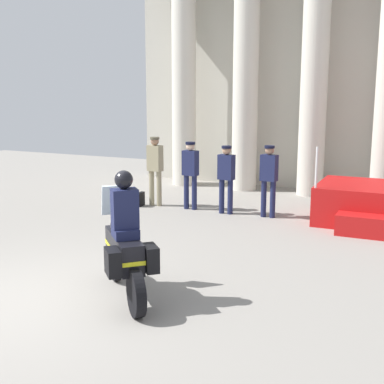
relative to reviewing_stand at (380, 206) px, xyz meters
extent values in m
plane|color=gray|center=(-4.13, -6.63, -0.42)|extent=(28.00, 28.00, 0.00)
cube|color=beige|center=(-3.15, 3.66, 3.11)|extent=(9.56, 0.30, 7.07)
cylinder|color=beige|center=(-6.14, 2.69, 2.86)|extent=(0.74, 0.74, 6.56)
cylinder|color=beige|center=(-4.14, 2.69, 2.86)|extent=(0.74, 0.74, 6.56)
cylinder|color=beige|center=(-2.15, 2.69, 2.86)|extent=(0.74, 0.74, 6.56)
cube|color=#B71414|center=(0.00, 0.08, 0.01)|extent=(2.74, 1.93, 0.87)
cube|color=#B71414|center=(0.00, -1.13, -0.20)|extent=(1.51, 0.50, 0.44)
cylinder|color=silver|center=(-1.29, -0.80, 0.90)|extent=(0.05, 0.05, 0.90)
cylinder|color=gray|center=(-5.61, -0.39, 0.03)|extent=(0.13, 0.13, 0.91)
cylinder|color=gray|center=(-5.39, -0.39, 0.03)|extent=(0.13, 0.13, 0.91)
cube|color=gray|center=(-5.50, -0.39, 0.82)|extent=(0.41, 0.27, 0.66)
sphere|color=#997056|center=(-5.50, -0.39, 1.26)|extent=(0.21, 0.21, 0.21)
cylinder|color=brown|center=(-5.50, -0.39, 1.33)|extent=(0.24, 0.24, 0.06)
cylinder|color=#191E42|center=(-4.61, -0.39, 0.01)|extent=(0.13, 0.13, 0.87)
cylinder|color=#191E42|center=(-4.39, -0.39, 0.01)|extent=(0.13, 0.13, 0.87)
cube|color=#191E42|center=(-4.50, -0.39, 0.76)|extent=(0.41, 0.27, 0.62)
sphere|color=beige|center=(-4.50, -0.39, 1.17)|extent=(0.21, 0.21, 0.21)
cylinder|color=black|center=(-4.50, -0.39, 1.25)|extent=(0.24, 0.24, 0.06)
cylinder|color=#191E42|center=(-3.62, -0.48, 0.00)|extent=(0.13, 0.13, 0.85)
cylinder|color=#191E42|center=(-3.40, -0.48, 0.00)|extent=(0.13, 0.13, 0.85)
cube|color=#191E42|center=(-3.51, -0.48, 0.72)|extent=(0.41, 0.27, 0.60)
sphere|color=tan|center=(-3.51, -0.48, 1.13)|extent=(0.21, 0.21, 0.21)
cylinder|color=black|center=(-3.51, -0.48, 1.21)|extent=(0.24, 0.24, 0.06)
cylinder|color=#191E42|center=(-2.58, -0.40, 0.01)|extent=(0.13, 0.13, 0.88)
cylinder|color=#191E42|center=(-2.36, -0.40, 0.01)|extent=(0.13, 0.13, 0.88)
cube|color=#191E42|center=(-2.47, -0.40, 0.76)|extent=(0.41, 0.27, 0.62)
sphere|color=#997056|center=(-2.47, -0.40, 1.17)|extent=(0.21, 0.21, 0.21)
cylinder|color=black|center=(-2.47, -0.40, 1.25)|extent=(0.24, 0.24, 0.06)
cylinder|color=black|center=(-3.49, -5.45, -0.10)|extent=(0.52, 0.53, 0.64)
cylinder|color=black|center=(-2.49, -6.49, -0.10)|extent=(0.54, 0.56, 0.64)
cube|color=black|center=(-2.99, -5.97, 0.30)|extent=(1.09, 1.12, 0.44)
ellipsoid|color=black|center=(-3.09, -5.86, 0.62)|extent=(0.59, 0.60, 0.26)
cube|color=yellow|center=(-2.99, -5.97, 0.28)|extent=(1.11, 1.14, 0.06)
cube|color=silver|center=(-3.40, -5.54, 0.92)|extent=(0.40, 0.39, 0.47)
cube|color=black|center=(-2.83, -6.51, 0.30)|extent=(0.38, 0.38, 0.36)
cube|color=black|center=(-2.45, -6.15, 0.30)|extent=(0.38, 0.38, 0.36)
cube|color=#191E42|center=(-2.90, -6.05, 0.59)|extent=(0.52, 0.52, 0.14)
cube|color=#191E42|center=(-2.90, -6.05, 0.94)|extent=(0.44, 0.44, 0.56)
sphere|color=black|center=(-2.92, -6.04, 1.35)|extent=(0.26, 0.26, 0.26)
cube|color=black|center=(-5.83, -0.62, -0.24)|extent=(0.10, 0.32, 0.36)
camera|label=1|loc=(0.97, -12.25, 2.62)|focal=49.45mm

